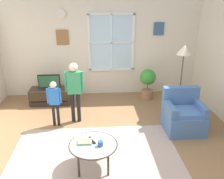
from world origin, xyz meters
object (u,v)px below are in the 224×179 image
book_stack (85,142)px  potted_plant_by_window (148,81)px  remote_near_books (89,139)px  remote_near_cup (93,142)px  tv_stand (51,96)px  person_blue_shirt (54,99)px  cup (100,144)px  armchair (183,116)px  coffee_table (93,146)px  person_green_shirt (74,86)px  television (49,81)px  floor_lamp (184,57)px

book_stack → potted_plant_by_window: bearing=59.4°
remote_near_books → remote_near_cup: bearing=-49.6°
book_stack → remote_near_books: 0.10m
tv_stand → book_stack: book_stack is taller
person_blue_shirt → cup: bearing=-58.0°
remote_near_books → potted_plant_by_window: (1.54, 2.64, 0.04)m
armchair → coffee_table: 2.15m
tv_stand → remote_near_cup: 2.80m
book_stack → potted_plant_by_window: (1.61, 2.72, 0.04)m
person_blue_shirt → person_green_shirt: bearing=20.0°
television → person_blue_shirt: size_ratio=0.55×
person_blue_shirt → person_green_shirt: (0.42, 0.15, 0.22)m
coffee_table → potted_plant_by_window: potted_plant_by_window is taller
person_blue_shirt → person_green_shirt: size_ratio=0.74×
person_green_shirt → remote_near_books: bearing=-77.5°
coffee_table → remote_near_books: bearing=117.8°
person_blue_shirt → remote_near_books: bearing=-60.2°
potted_plant_by_window → floor_lamp: 1.42m
television → potted_plant_by_window: size_ratio=0.67×
person_blue_shirt → potted_plant_by_window: (2.29, 1.34, -0.14)m
tv_stand → coffee_table: 2.85m
cup → person_blue_shirt: person_blue_shirt is taller
book_stack → tv_stand: bearing=111.2°
armchair → remote_near_books: bearing=-154.3°
remote_near_cup → person_green_shirt: size_ratio=0.10×
remote_near_books → remote_near_cup: same height
cup → remote_near_cup: bearing=136.6°
television → remote_near_cup: 2.79m
remote_near_cup → floor_lamp: floor_lamp is taller
person_blue_shirt → floor_lamp: size_ratio=0.61×
cup → potted_plant_by_window: size_ratio=0.11×
book_stack → person_blue_shirt: (-0.68, 1.38, 0.18)m
book_stack → person_green_shirt: size_ratio=0.17×
television → potted_plant_by_window: (2.60, 0.16, -0.12)m
television → person_green_shirt: person_green_shirt is taller
cup → remote_near_cup: (-0.12, 0.12, -0.03)m
potted_plant_by_window → person_green_shirt: bearing=-147.4°
cup → remote_near_books: bearing=134.4°
potted_plant_by_window → coffee_table: bearing=-118.1°
television → person_green_shirt: size_ratio=0.41×
tv_stand → potted_plant_by_window: potted_plant_by_window is taller
television → cup: bearing=-65.0°
book_stack → person_green_shirt: bearing=99.5°
remote_near_cup → person_blue_shirt: size_ratio=0.14×
coffee_table → potted_plant_by_window: 3.14m
tv_stand → book_stack: bearing=-68.8°
television → person_green_shirt: (0.74, -1.03, 0.24)m
tv_stand → person_blue_shirt: 1.30m
person_blue_shirt → potted_plant_by_window: size_ratio=1.22×
book_stack → remote_near_books: bearing=50.5°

